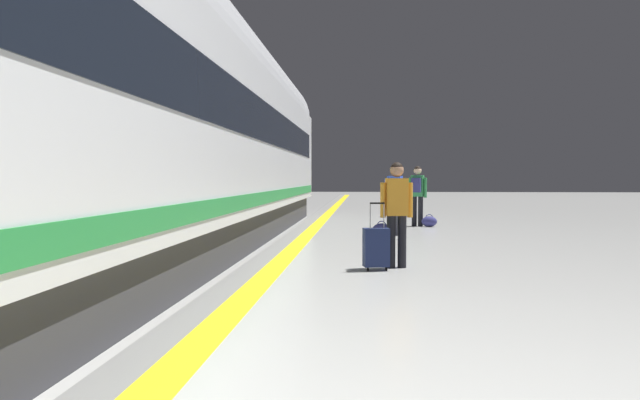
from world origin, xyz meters
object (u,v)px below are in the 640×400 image
Objects in this scene: passenger_near at (397,207)px; passenger_far at (395,195)px; duffel_bag_mid at (429,221)px; duffel_bag_far at (382,229)px; passenger_mid at (417,191)px; suitcase_near at (376,247)px.

passenger_near is 5.29m from passenger_far.
duffel_bag_far is (-1.43, -2.75, 0.00)m from duffel_bag_mid.
passenger_near is 0.95× the size of passenger_mid.
duffel_bag_mid is at bearing 62.60° from duffel_bag_far.
suitcase_near is 8.39m from duffel_bag_mid.
duffel_bag_far is at bearing -161.47° from passenger_far.
passenger_near is at bearing -89.05° from duffel_bag_far.
passenger_mid reaches higher than passenger_near.
passenger_mid is at bearing 82.86° from passenger_near.
duffel_bag_far is (0.23, 5.47, -0.20)m from suitcase_near.
passenger_far is at bearing -112.69° from duffel_bag_mid.
duffel_bag_mid and duffel_bag_far have the same top height.
passenger_mid is at bearing 69.31° from duffel_bag_far.
passenger_far is 0.90m from duffel_bag_far.
passenger_mid reaches higher than duffel_bag_far.
passenger_far is at bearing 84.32° from suitcase_near.
suitcase_near reaches higher than duffel_bag_far.
passenger_mid is 2.91m from passenger_far.
passenger_mid reaches higher than passenger_far.
passenger_near is at bearing -99.59° from duffel_bag_mid.
suitcase_near is at bearing -95.68° from passenger_far.
duffel_bag_far is (-0.09, 5.18, -0.80)m from passenger_near.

